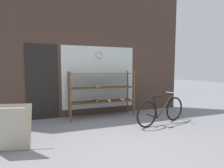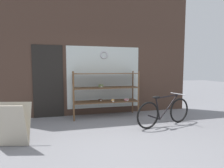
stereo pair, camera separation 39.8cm
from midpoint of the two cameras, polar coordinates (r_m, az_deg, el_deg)
ground_plane at (r=3.41m, az=0.20°, el=-19.71°), size 30.00×30.00×0.00m
storefront_facade at (r=5.46m, az=-8.86°, el=10.40°), size 6.08×0.13×3.99m
display_case at (r=5.13m, az=-5.45°, el=-1.68°), size 1.91×0.52×1.35m
bicycle at (r=4.66m, az=13.47°, el=-8.44°), size 1.66×0.56×0.78m
sandwich_board at (r=3.65m, az=-32.86°, el=-12.09°), size 0.66×0.50×0.79m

